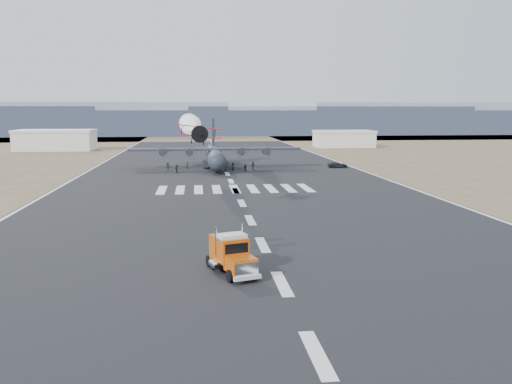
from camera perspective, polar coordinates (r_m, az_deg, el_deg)
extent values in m
plane|color=black|center=(41.32, 2.74, -9.61)|extent=(500.00, 500.00, 0.00)
cube|color=brown|center=(269.14, -4.98, 5.80)|extent=(500.00, 80.00, 0.00)
cube|color=gray|center=(304.52, -17.56, 7.35)|extent=(150.00, 50.00, 17.00)
cube|color=gray|center=(298.90, -5.13, 7.31)|extent=(150.00, 50.00, 13.00)
cube|color=gray|center=(307.18, 7.19, 7.50)|extent=(150.00, 50.00, 15.00)
cube|color=gray|center=(328.38, 18.38, 7.37)|extent=(150.00, 50.00, 17.00)
cube|color=beige|center=(189.63, -20.33, 5.05)|extent=(24.00, 14.00, 6.00)
cube|color=beige|center=(189.49, -20.38, 6.05)|extent=(24.50, 14.50, 0.80)
cube|color=beige|center=(196.12, 9.21, 5.46)|extent=(20.00, 12.00, 5.20)
cube|color=beige|center=(195.99, 9.23, 6.30)|extent=(20.50, 12.50, 0.80)
cube|color=black|center=(44.50, -2.97, -7.62)|extent=(2.83, 6.01, 0.22)
cube|color=#CE500C|center=(41.95, -1.62, -7.61)|extent=(2.60, 2.66, 1.15)
cube|color=silver|center=(41.00, -1.01, -8.13)|extent=(1.89, 0.74, 0.97)
cube|color=silver|center=(41.03, -0.90, -9.02)|extent=(2.18, 0.95, 0.31)
cube|color=#CE500C|center=(43.17, -2.46, -6.12)|extent=(2.60, 2.21, 1.95)
cube|color=black|center=(42.42, -2.07, -5.95)|extent=(1.88, 0.72, 0.80)
cube|color=silver|center=(43.16, -2.60, -4.73)|extent=(2.55, 2.04, 0.44)
cube|color=#CE500C|center=(44.66, -3.23, -5.97)|extent=(2.66, 2.38, 2.30)
cylinder|color=black|center=(41.47, -2.73, -8.84)|extent=(0.64, 1.03, 0.97)
cylinder|color=black|center=(42.24, -0.14, -8.50)|extent=(0.64, 1.03, 0.97)
cylinder|color=black|center=(44.79, -4.53, -7.53)|extent=(0.64, 1.03, 0.97)
cylinder|color=black|center=(45.50, -2.10, -7.25)|extent=(0.64, 1.03, 0.97)
cylinder|color=black|center=(45.59, -4.91, -7.24)|extent=(0.64, 1.03, 0.97)
cylinder|color=black|center=(46.29, -2.53, -6.97)|extent=(0.64, 1.03, 0.97)
cylinder|color=#B70C13|center=(68.56, -6.13, 6.18)|extent=(1.04, 4.76, 0.85)
sphere|color=black|center=(68.73, -6.14, 6.46)|extent=(0.66, 0.66, 0.66)
cylinder|color=black|center=(66.29, -6.04, 6.10)|extent=(0.97, 0.60, 0.95)
cylinder|color=black|center=(65.96, -6.03, 6.09)|extent=(2.08, 0.11, 2.08)
cube|color=#B70C13|center=(68.19, -6.11, 5.89)|extent=(5.68, 1.17, 0.77)
cube|color=#B70C13|center=(67.87, -6.12, 6.83)|extent=(5.87, 1.18, 0.79)
cube|color=#B70C13|center=(70.71, -6.21, 6.63)|extent=(0.13, 0.85, 0.95)
cube|color=#B70C13|center=(70.73, -6.21, 6.25)|extent=(1.92, 0.74, 0.08)
cylinder|color=black|center=(67.83, -6.73, 5.18)|extent=(0.13, 0.42, 0.42)
cylinder|color=black|center=(67.90, -5.45, 5.21)|extent=(0.13, 0.42, 0.42)
sphere|color=white|center=(70.92, -6.21, 6.25)|extent=(0.66, 0.66, 0.66)
sphere|color=white|center=(73.18, -6.29, 6.35)|extent=(0.88, 0.88, 0.88)
sphere|color=white|center=(75.45, -6.36, 6.43)|extent=(1.09, 1.09, 1.09)
sphere|color=white|center=(77.71, -6.43, 6.51)|extent=(1.31, 1.31, 1.31)
sphere|color=white|center=(79.98, -6.49, 6.59)|extent=(1.53, 1.53, 1.53)
sphere|color=white|center=(82.25, -6.55, 6.66)|extent=(1.74, 1.74, 1.74)
sphere|color=white|center=(84.51, -6.61, 6.73)|extent=(1.96, 1.96, 1.96)
sphere|color=white|center=(86.78, -6.67, 6.79)|extent=(2.18, 2.18, 2.18)
sphere|color=white|center=(89.05, -6.72, 6.85)|extent=(2.39, 2.39, 2.39)
sphere|color=white|center=(91.31, -6.77, 6.91)|extent=(2.61, 2.61, 2.61)
sphere|color=white|center=(93.58, -6.81, 6.97)|extent=(2.82, 2.82, 2.82)
sphere|color=white|center=(95.85, -6.86, 7.02)|extent=(3.04, 3.04, 3.04)
sphere|color=white|center=(98.11, -6.90, 7.07)|extent=(3.26, 3.26, 3.26)
sphere|color=white|center=(100.38, -6.94, 7.12)|extent=(3.47, 3.47, 3.47)
sphere|color=white|center=(102.65, -6.98, 7.16)|extent=(3.69, 3.69, 3.69)
cylinder|color=black|center=(123.15, -4.33, 3.71)|extent=(3.92, 26.85, 3.83)
sphere|color=black|center=(109.80, -4.07, 3.12)|extent=(3.83, 3.83, 3.83)
cone|color=black|center=(136.52, -4.55, 4.18)|extent=(3.85, 5.76, 3.83)
cube|color=black|center=(122.05, -4.32, 4.52)|extent=(38.35, 4.14, 0.48)
cylinder|color=black|center=(121.72, -9.75, 4.18)|extent=(1.74, 3.65, 1.73)
cylinder|color=#3F3F44|center=(119.82, -9.80, 4.11)|extent=(3.26, 0.06, 3.26)
cylinder|color=black|center=(121.53, -7.03, 4.24)|extent=(1.74, 3.65, 1.73)
cylinder|color=#3F3F44|center=(119.62, -7.04, 4.17)|extent=(3.26, 0.06, 3.26)
cylinder|color=black|center=(121.96, -1.61, 4.31)|extent=(1.74, 3.65, 1.73)
cylinder|color=#3F3F44|center=(120.06, -1.53, 4.24)|extent=(3.26, 0.06, 3.26)
cylinder|color=black|center=(122.58, 1.08, 4.34)|extent=(1.74, 3.65, 1.73)
cylinder|color=#3F3F44|center=(120.69, 1.20, 4.27)|extent=(3.26, 0.06, 3.26)
cube|color=black|center=(134.32, -4.54, 6.15)|extent=(0.59, 4.31, 7.67)
cube|color=black|center=(135.03, -4.53, 4.46)|extent=(13.43, 2.92, 0.34)
cube|color=black|center=(124.17, -5.31, 3.07)|extent=(1.17, 5.75, 1.53)
cylinder|color=black|center=(124.22, -5.31, 2.83)|extent=(0.48, 1.06, 1.05)
cube|color=black|center=(124.33, -3.37, 3.10)|extent=(1.17, 5.75, 1.53)
cylinder|color=black|center=(124.38, -3.37, 2.85)|extent=(0.48, 1.06, 1.05)
cylinder|color=black|center=(112.86, -4.12, 2.21)|extent=(0.39, 0.86, 0.86)
imported|color=black|center=(125.11, 8.59, 2.85)|extent=(4.76, 2.69, 1.25)
imported|color=black|center=(114.96, -3.22, 2.58)|extent=(0.84, 0.87, 1.84)
imported|color=black|center=(116.02, -4.36, 2.61)|extent=(0.88, 0.56, 1.77)
imported|color=black|center=(118.48, -9.28, 2.66)|extent=(1.29, 0.93, 1.82)
imported|color=black|center=(114.65, -1.14, 2.53)|extent=(1.03, 1.02, 1.64)
imported|color=black|center=(117.70, -2.44, 2.71)|extent=(0.73, 0.96, 1.75)
imported|color=black|center=(114.69, -8.36, 2.44)|extent=(1.02, 1.58, 1.63)
imported|color=black|center=(120.83, -7.25, 2.75)|extent=(0.69, 0.73, 1.56)
imported|color=black|center=(118.04, -0.34, 2.75)|extent=(1.04, 0.90, 1.83)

